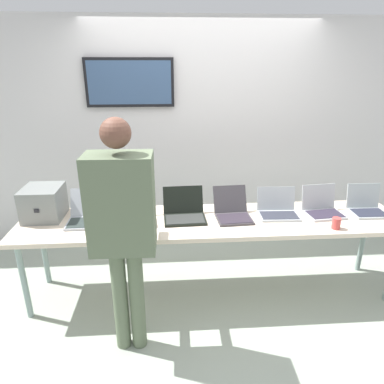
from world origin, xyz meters
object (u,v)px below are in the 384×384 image
equipment_box (44,203)px  laptop_station_5 (322,208)px  person (123,220)px  laptop_station_3 (232,211)px  laptop_station_6 (366,206)px  laptop_station_4 (278,209)px  coffee_mug (336,223)px  laptop_station_0 (90,215)px  laptop_station_1 (137,214)px  laptop_station_2 (184,212)px  workbench (212,224)px

equipment_box → laptop_station_5: (2.52, -0.09, -0.09)m
laptop_station_5 → person: bearing=-158.4°
laptop_station_3 → laptop_station_6: size_ratio=1.23×
laptop_station_4 → laptop_station_6: laptop_station_6 is taller
laptop_station_3 → person: bearing=-143.1°
laptop_station_6 → coffee_mug: laptop_station_6 is taller
equipment_box → person: size_ratio=0.20×
equipment_box → laptop_station_3: size_ratio=0.93×
laptop_station_3 → laptop_station_5: (0.84, 0.02, 0.00)m
equipment_box → laptop_station_5: bearing=-2.0°
laptop_station_0 → laptop_station_4: bearing=0.4°
laptop_station_1 → person: (-0.03, -0.66, 0.25)m
laptop_station_1 → person: bearing=-92.3°
laptop_station_6 → equipment_box: bearing=178.3°
laptop_station_2 → laptop_station_1: bearing=-177.3°
coffee_mug → laptop_station_3: bearing=160.5°
equipment_box → laptop_station_1: bearing=-7.6°
laptop_station_1 → person: size_ratio=0.21×
laptop_station_2 → laptop_station_5: bearing=0.2°
laptop_station_1 → coffee_mug: (1.69, -0.29, -0.01)m
laptop_station_0 → laptop_station_5: same height
laptop_station_2 → laptop_station_3: 0.44m
laptop_station_4 → person: person is taller
equipment_box → laptop_station_0: size_ratio=0.97×
laptop_station_2 → laptop_station_6: 1.70m
laptop_station_3 → person: person is taller
laptop_station_6 → workbench: bearing=-177.6°
workbench → laptop_station_0: (-1.08, 0.05, 0.10)m
laptop_station_4 → person: bearing=-152.4°
laptop_station_4 → coffee_mug: laptop_station_4 is taller
workbench → laptop_station_6: laptop_station_6 is taller
equipment_box → laptop_station_2: equipment_box is taller
coffee_mug → laptop_station_1: bearing=170.4°
laptop_station_1 → person: 0.71m
laptop_station_2 → laptop_station_3: (0.44, -0.01, -0.00)m
laptop_station_2 → laptop_station_4: size_ratio=1.05×
laptop_station_3 → laptop_station_4: bearing=2.5°
person → laptop_station_2: bearing=56.5°
workbench → laptop_station_0: laptop_station_0 is taller
laptop_station_0 → person: size_ratio=0.21×
person → coffee_mug: size_ratio=18.08×
laptop_station_4 → laptop_station_5: size_ratio=1.02×
equipment_box → laptop_station_6: (2.95, -0.09, -0.09)m
equipment_box → person: (0.80, -0.77, 0.17)m
laptop_station_2 → laptop_station_4: laptop_station_2 is taller
laptop_station_3 → laptop_station_4: size_ratio=1.07×
equipment_box → laptop_station_1: size_ratio=0.98×
laptop_station_1 → laptop_station_6: size_ratio=1.17×
workbench → laptop_station_0: 1.09m
laptop_station_1 → laptop_station_4: 1.28m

